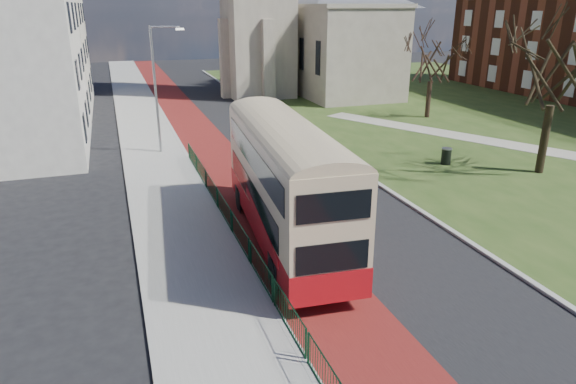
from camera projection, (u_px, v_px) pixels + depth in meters
name	position (u px, v px, depth m)	size (l,w,h in m)	color
ground	(331.00, 264.00, 19.51)	(160.00, 160.00, 0.00)	black
road_carriageway	(241.00, 139.00, 37.73)	(9.00, 120.00, 0.01)	black
bus_lane	(205.00, 142.00, 36.90)	(3.40, 120.00, 0.01)	#591414
pavement_west	(151.00, 146.00, 35.73)	(4.00, 120.00, 0.12)	gray
kerb_west	(180.00, 143.00, 36.34)	(0.25, 120.00, 0.13)	#999993
kerb_east	(291.00, 128.00, 40.89)	(0.25, 80.00, 0.13)	#999993
grass_green	(496.00, 112.00, 46.98)	(40.00, 80.00, 0.04)	#2B4318
footpath	(545.00, 151.00, 34.48)	(2.20, 36.00, 0.03)	#9E998C
pedestrian_railing	(231.00, 222.00, 21.97)	(0.07, 24.00, 1.12)	#0C361E
street_block_far	(27.00, 46.00, 47.01)	(10.30, 16.30, 11.50)	#B4AD99
streetlamp	(157.00, 83.00, 32.59)	(2.13, 0.18, 8.00)	gray
bus	(285.00, 178.00, 20.50)	(3.63, 11.84, 4.88)	#A40F15
winter_tree_near	(560.00, 49.00, 27.74)	(8.99, 8.99, 10.13)	black
winter_tree_far	(433.00, 52.00, 43.08)	(7.04, 7.04, 7.95)	black
litter_bin	(446.00, 156.00, 31.47)	(0.78, 0.78, 1.02)	black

